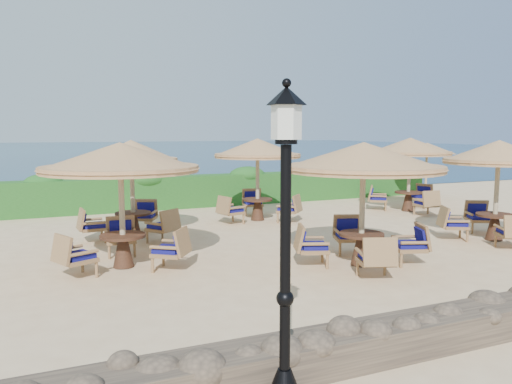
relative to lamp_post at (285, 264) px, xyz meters
name	(u,v)px	position (x,y,z in m)	size (l,w,h in m)	color
ground	(332,240)	(4.80, 6.80, -1.55)	(120.00, 120.00, 0.00)	beige
sea	(91,150)	(4.80, 76.80, -1.55)	(160.00, 160.00, 0.00)	#0B2746
hedge	(236,189)	(4.80, 14.00, -0.95)	(18.00, 0.90, 1.20)	#1A4E19
lamp_post	(285,264)	(0.00, 0.00, 0.00)	(0.44, 0.44, 3.31)	black
extra_parasol	(427,148)	(12.60, 12.00, 0.62)	(2.30, 2.30, 2.41)	tan
cafe_set_0	(121,173)	(-0.70, 6.27, 0.46)	(3.30, 3.30, 2.65)	tan
cafe_set_1	(363,175)	(4.04, 4.41, 0.40)	(3.41, 3.41, 2.65)	tan
cafe_set_2	(498,172)	(8.75, 5.10, 0.27)	(2.81, 2.81, 2.65)	tan
cafe_set_3	(132,171)	(-0.01, 9.15, 0.28)	(2.66, 2.77, 2.65)	tan
cafe_set_4	(258,162)	(4.17, 10.34, 0.36)	(2.85, 2.85, 2.65)	tan
cafe_set_5	(410,158)	(9.94, 9.92, 0.38)	(2.91, 2.91, 2.65)	tan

